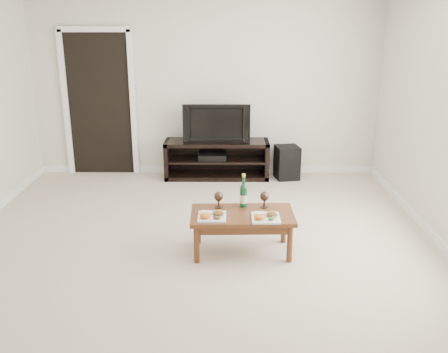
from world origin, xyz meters
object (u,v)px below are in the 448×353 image
at_px(media_console, 217,159).
at_px(coffee_table, 242,233).
at_px(television, 217,122).
at_px(subwoofer, 287,162).

distance_m(media_console, coffee_table, 2.44).
xyz_separation_m(media_console, television, (0.00, 0.00, 0.55)).
relative_size(media_console, subwoofer, 3.12).
bearing_deg(coffee_table, television, 96.99).
relative_size(television, subwoofer, 1.97).
bearing_deg(subwoofer, media_console, 167.45).
xyz_separation_m(subwoofer, coffee_table, (-0.72, -2.38, -0.03)).
xyz_separation_m(television, coffee_table, (0.30, -2.42, -0.61)).
relative_size(television, coffee_table, 0.94).
bearing_deg(media_console, subwoofer, -2.10).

